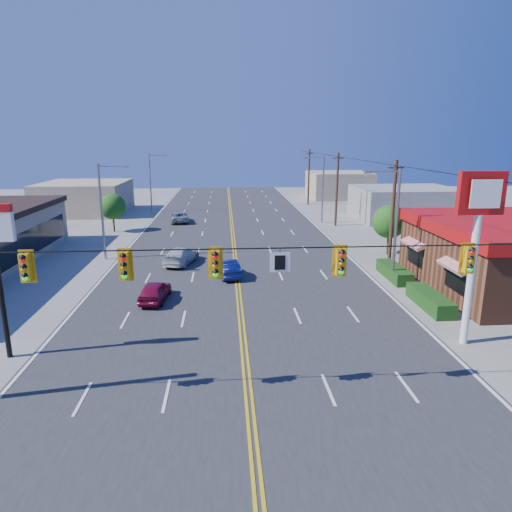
{
  "coord_description": "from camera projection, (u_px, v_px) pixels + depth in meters",
  "views": [
    {
      "loc": [
        -0.82,
        -16.29,
        9.91
      ],
      "look_at": [
        1.25,
        13.63,
        2.2
      ],
      "focal_mm": 32.0,
      "sensor_mm": 36.0,
      "label": 1
    }
  ],
  "objects": [
    {
      "name": "tree_west",
      "position": [
        112.0,
        207.0,
        49.55
      ],
      "size": [
        2.8,
        2.8,
        4.2
      ],
      "color": "#47301E",
      "rests_on": "ground"
    },
    {
      "name": "tree_kfc_rear",
      "position": [
        389.0,
        222.0,
        39.69
      ],
      "size": [
        2.94,
        2.94,
        4.41
      ],
      "color": "#47301E",
      "rests_on": "ground"
    },
    {
      "name": "streetlight_sw",
      "position": [
        104.0,
        206.0,
        37.67
      ],
      "size": [
        2.55,
        0.25,
        8.0
      ],
      "color": "gray",
      "rests_on": "ground"
    },
    {
      "name": "ground",
      "position": [
        248.0,
        394.0,
        18.26
      ],
      "size": [
        160.0,
        160.0,
        0.0
      ],
      "primitive_type": "plane",
      "color": "gray",
      "rests_on": "ground"
    },
    {
      "name": "car_blue",
      "position": [
        227.0,
        269.0,
        33.63
      ],
      "size": [
        2.12,
        4.05,
        1.27
      ],
      "primitive_type": "imported",
      "rotation": [
        0.0,
        0.0,
        3.35
      ],
      "color": "navy",
      "rests_on": "ground"
    },
    {
      "name": "streetlight_se",
      "position": [
        394.0,
        220.0,
        31.39
      ],
      "size": [
        2.55,
        0.25,
        8.0
      ],
      "color": "gray",
      "rests_on": "ground"
    },
    {
      "name": "streetlight_nw",
      "position": [
        152.0,
        179.0,
        62.79
      ],
      "size": [
        2.55,
        0.25,
        8.0
      ],
      "color": "gray",
      "rests_on": "ground"
    },
    {
      "name": "utility_pole_mid",
      "position": [
        337.0,
        190.0,
        52.82
      ],
      "size": [
        0.28,
        0.28,
        8.4
      ],
      "primitive_type": "cylinder",
      "color": "#47301E",
      "rests_on": "ground"
    },
    {
      "name": "bld_east_mid",
      "position": [
        404.0,
        203.0,
        57.89
      ],
      "size": [
        12.0,
        10.0,
        4.0
      ],
      "primitive_type": "cube",
      "color": "gray",
      "rests_on": "ground"
    },
    {
      "name": "bld_west_far",
      "position": [
        85.0,
        197.0,
        62.78
      ],
      "size": [
        11.0,
        12.0,
        4.2
      ],
      "primitive_type": "cube",
      "color": "tan",
      "rests_on": "ground"
    },
    {
      "name": "streetlight_ne",
      "position": [
        321.0,
        185.0,
        54.58
      ],
      "size": [
        2.55,
        0.25,
        8.0
      ],
      "color": "gray",
      "rests_on": "ground"
    },
    {
      "name": "kfc_pylon",
      "position": [
        477.0,
        224.0,
        21.36
      ],
      "size": [
        2.2,
        0.36,
        8.5
      ],
      "color": "white",
      "rests_on": "ground"
    },
    {
      "name": "utility_pole_far",
      "position": [
        309.0,
        177.0,
        70.21
      ],
      "size": [
        0.28,
        0.28,
        8.4
      ],
      "primitive_type": "cylinder",
      "color": "#47301E",
      "rests_on": "ground"
    },
    {
      "name": "car_silver",
      "position": [
        179.0,
        217.0,
        55.59
      ],
      "size": [
        2.77,
        4.89,
        1.29
      ],
      "primitive_type": "imported",
      "rotation": [
        0.0,
        0.0,
        3.28
      ],
      "color": "#AFB0B5",
      "rests_on": "ground"
    },
    {
      "name": "utility_pole_near",
      "position": [
        392.0,
        215.0,
        35.43
      ],
      "size": [
        0.28,
        0.28,
        8.4
      ],
      "primitive_type": "cylinder",
      "color": "#47301E",
      "rests_on": "ground"
    },
    {
      "name": "signal_span",
      "position": [
        245.0,
        278.0,
        17.04
      ],
      "size": [
        24.32,
        0.34,
        9.0
      ],
      "color": "#47301E",
      "rests_on": "ground"
    },
    {
      "name": "car_magenta",
      "position": [
        155.0,
        292.0,
        28.54
      ],
      "size": [
        1.87,
        3.82,
        1.25
      ],
      "primitive_type": "imported",
      "rotation": [
        0.0,
        0.0,
        3.03
      ],
      "color": "maroon",
      "rests_on": "ground"
    },
    {
      "name": "bld_east_far",
      "position": [
        339.0,
        185.0,
        78.89
      ],
      "size": [
        10.0,
        10.0,
        4.4
      ],
      "primitive_type": "cube",
      "color": "tan",
      "rests_on": "ground"
    },
    {
      "name": "car_white",
      "position": [
        181.0,
        256.0,
        37.1
      ],
      "size": [
        3.01,
        4.95,
        1.34
      ],
      "primitive_type": "imported",
      "rotation": [
        0.0,
        0.0,
        2.88
      ],
      "color": "beige",
      "rests_on": "ground"
    },
    {
      "name": "road",
      "position": [
        236.0,
        263.0,
        37.58
      ],
      "size": [
        20.0,
        120.0,
        0.06
      ],
      "primitive_type": "cube",
      "color": "#2D2D30",
      "rests_on": "ground"
    }
  ]
}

